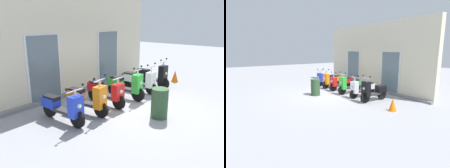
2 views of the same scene
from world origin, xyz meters
The scene contains 10 objects.
ground_plane centered at (0.00, 0.00, 0.00)m, with size 40.00×40.00×0.00m, color #939399.
storefront_facade centered at (0.00, 3.03, 1.89)m, with size 8.29×0.50×3.91m.
scooter_blue centered at (-2.26, 1.13, 0.46)m, with size 0.63×1.65×1.15m.
scooter_orange centered at (-1.44, 1.01, 0.50)m, with size 0.62×1.50×1.25m.
scooter_red centered at (-0.52, 1.12, 0.47)m, with size 0.55×1.62×1.13m.
scooter_green centered at (0.44, 0.98, 0.50)m, with size 0.53×1.55×1.23m.
scooter_white centered at (1.41, 1.08, 0.46)m, with size 0.59×1.59×1.20m.
scooter_black centered at (2.29, 1.00, 0.50)m, with size 0.53×1.60×1.27m.
trash_bin centered at (-0.26, -0.73, 0.44)m, with size 0.48×0.48×0.87m, color #2D4C2D.
traffic_cone centered at (3.72, 0.66, 0.26)m, with size 0.32×0.32×0.52m, color orange.
Camera 2 is at (8.35, -5.04, 2.42)m, focal length 29.64 mm.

